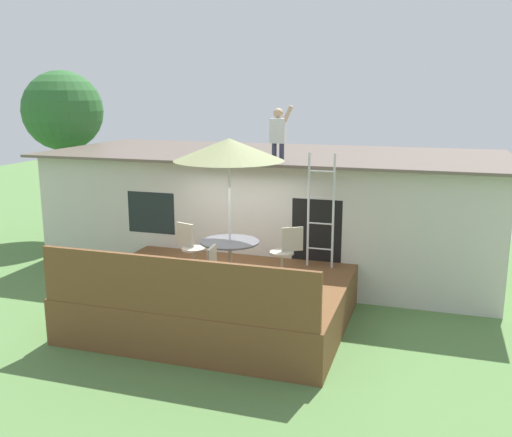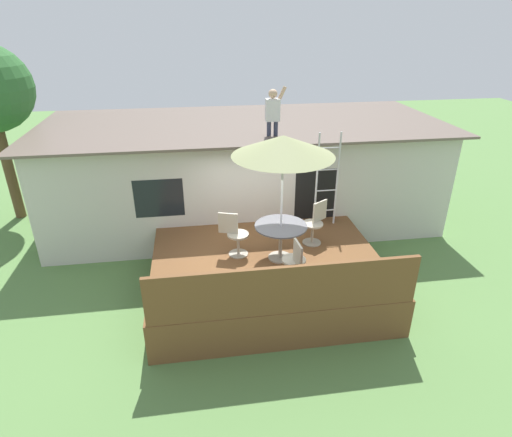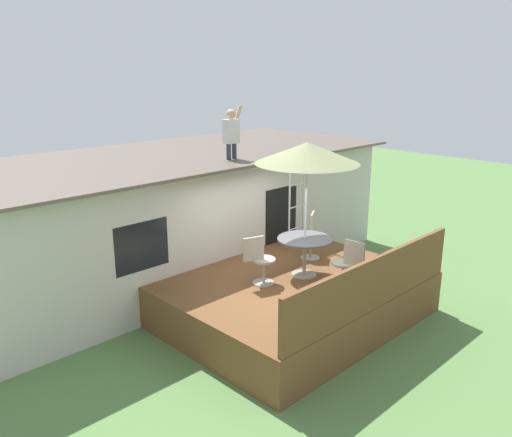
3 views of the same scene
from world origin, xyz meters
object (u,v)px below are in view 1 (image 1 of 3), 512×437
at_px(step_ladder, 321,211).
at_px(patio_chair_left, 191,248).
at_px(patio_table, 230,250).
at_px(patio_chair_near, 215,273).
at_px(patio_umbrella, 229,150).
at_px(person_figure, 279,130).
at_px(backyard_tree, 63,112).
at_px(patio_chair_right, 286,253).

bearing_deg(step_ladder, patio_chair_left, -154.07).
distance_m(patio_table, step_ladder, 1.99).
bearing_deg(step_ladder, patio_chair_near, -118.60).
bearing_deg(patio_umbrella, patio_chair_left, 161.58).
bearing_deg(patio_table, person_figure, 84.01).
bearing_deg(person_figure, step_ladder, -39.74).
distance_m(patio_chair_left, backyard_tree, 7.61).
height_order(patio_umbrella, patio_chair_near, patio_umbrella).
bearing_deg(patio_chair_left, patio_umbrella, 0.00).
bearing_deg(patio_table, patio_chair_right, 32.71).
bearing_deg(backyard_tree, patio_table, -35.09).
relative_size(patio_chair_right, backyard_tree, 0.20).
height_order(patio_umbrella, patio_chair_left, patio_umbrella).
bearing_deg(person_figure, patio_umbrella, -95.99).
bearing_deg(person_figure, patio_table, -95.99).
bearing_deg(patio_chair_left, person_figure, 78.79).
bearing_deg(patio_umbrella, person_figure, 84.01).
distance_m(patio_umbrella, patio_chair_left, 2.11).
relative_size(patio_umbrella, patio_chair_near, 2.76).
xyz_separation_m(step_ladder, patio_chair_right, (-0.47, -0.82, -0.64)).
bearing_deg(patio_chair_near, patio_umbrella, 0.00).
distance_m(patio_table, patio_umbrella, 1.76).
relative_size(patio_umbrella, backyard_tree, 0.54).
xyz_separation_m(patio_chair_left, patio_chair_right, (1.76, 0.26, 0.00)).
distance_m(step_ladder, patio_chair_left, 2.56).
height_order(step_ladder, patio_chair_near, step_ladder).
distance_m(patio_umbrella, step_ladder, 2.29).
distance_m(step_ladder, person_figure, 2.02).
bearing_deg(backyard_tree, patio_umbrella, -35.09).
bearing_deg(patio_chair_right, patio_chair_left, -24.32).
height_order(patio_table, step_ladder, step_ladder).
distance_m(person_figure, patio_chair_right, 2.78).
distance_m(patio_umbrella, backyard_tree, 8.16).
xyz_separation_m(patio_umbrella, patio_chair_left, (-0.89, 0.30, -1.89)).
height_order(patio_chair_near, backyard_tree, backyard_tree).
xyz_separation_m(step_ladder, person_figure, (-1.09, 0.91, 1.44)).
bearing_deg(patio_chair_left, backyard_tree, 161.20).
distance_m(patio_umbrella, patio_chair_right, 2.15).
height_order(patio_table, patio_chair_near, patio_chair_near).
relative_size(patio_umbrella, patio_chair_right, 2.76).
height_order(patio_table, patio_umbrella, patio_umbrella).
distance_m(patio_chair_right, patio_chair_near, 1.68).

